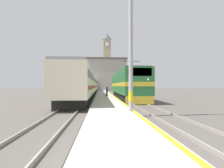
% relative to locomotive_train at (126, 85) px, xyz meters
% --- Properties ---
extents(ground_plane, '(200.00, 200.00, 0.00)m').
position_rel_locomotive_train_xyz_m(ground_plane, '(-3.13, 8.89, -2.02)').
color(ground_plane, '#514C47').
extents(platform, '(2.89, 140.00, 0.36)m').
position_rel_locomotive_train_xyz_m(platform, '(-3.13, 3.89, -1.85)').
color(platform, '#ADA89E').
rests_on(platform, ground).
extents(rail_track_near, '(2.84, 140.00, 0.16)m').
position_rel_locomotive_train_xyz_m(rail_track_near, '(0.00, 3.89, -1.99)').
color(rail_track_near, '#514C47').
rests_on(rail_track_near, ground).
extents(rail_track_far, '(2.83, 140.00, 0.16)m').
position_rel_locomotive_train_xyz_m(rail_track_far, '(-6.17, 3.89, -1.99)').
color(rail_track_far, '#514C47').
rests_on(rail_track_far, ground).
extents(locomotive_train, '(2.92, 18.33, 4.94)m').
position_rel_locomotive_train_xyz_m(locomotive_train, '(0.00, 0.00, 0.00)').
color(locomotive_train, black).
rests_on(locomotive_train, ground).
extents(passenger_train, '(2.92, 51.78, 3.89)m').
position_rel_locomotive_train_xyz_m(passenger_train, '(-6.17, 12.19, 0.07)').
color(passenger_train, black).
rests_on(passenger_train, ground).
extents(catenary_mast, '(2.30, 0.28, 8.80)m').
position_rel_locomotive_train_xyz_m(catenary_mast, '(-1.93, -15.15, 2.68)').
color(catenary_mast, '#9E9EA3').
rests_on(catenary_mast, platform).
extents(person_on_platform, '(0.34, 0.34, 1.57)m').
position_rel_locomotive_train_xyz_m(person_on_platform, '(-2.85, -0.33, -0.85)').
color(person_on_platform, '#23232D').
rests_on(person_on_platform, platform).
extents(clock_tower, '(3.84, 3.84, 24.01)m').
position_rel_locomotive_train_xyz_m(clock_tower, '(-0.88, 47.57, 10.65)').
color(clock_tower, tan).
rests_on(clock_tower, ground).
extents(station_building, '(25.18, 10.44, 11.46)m').
position_rel_locomotive_train_xyz_m(station_building, '(-7.03, 38.04, 3.73)').
color(station_building, '#A8A399').
rests_on(station_building, ground).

